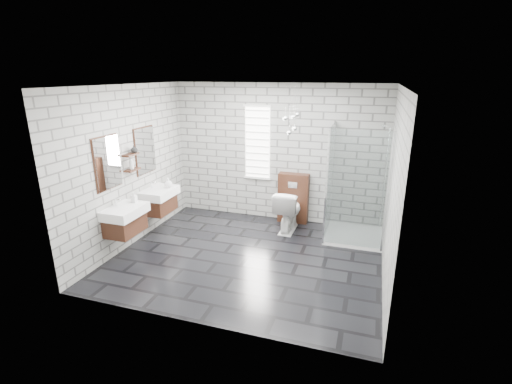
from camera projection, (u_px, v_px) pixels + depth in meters
The scene contains 20 objects.
floor at pixel (248, 257), 6.08m from camera, with size 4.20×3.60×0.02m, color black.
ceiling at pixel (247, 85), 5.25m from camera, with size 4.20×3.60×0.02m, color white.
wall_back at pixel (277, 154), 7.31m from camera, with size 4.20×0.02×2.70m, color #9D9D98.
wall_front at pixel (193, 220), 4.03m from camera, with size 4.20×0.02×2.70m, color #9D9D98.
wall_left at pixel (130, 167), 6.28m from camera, with size 0.02×3.60×2.70m, color #9D9D98.
wall_right at pixel (393, 190), 5.05m from camera, with size 0.02×3.60×2.70m, color #9D9D98.
vanity_left at pixel (123, 212), 5.90m from camera, with size 0.47×0.70×1.57m.
vanity_right at pixel (158, 193), 6.81m from camera, with size 0.47×0.70×1.57m.
shelf_lower at pixel (132, 170), 6.22m from camera, with size 0.14×0.30×0.03m, color #3E2013.
shelf_upper at pixel (131, 155), 6.14m from camera, with size 0.14×0.30×0.03m, color #3E2013.
window at pixel (257, 143), 7.34m from camera, with size 0.56×0.05×1.48m.
cistern_panel at pixel (293, 198), 7.36m from camera, with size 0.60×0.20×1.00m, color #3E2013.
flush_plate at pixel (293, 185), 7.17m from camera, with size 0.18×0.01×0.12m, color silver.
shower_enclosure at pixel (349, 213), 6.56m from camera, with size 1.00×1.00×2.03m.
pendant_cluster at pixel (292, 122), 6.58m from camera, with size 0.27×0.24×0.90m.
toilet at pixel (288, 210), 6.99m from camera, with size 0.44×0.78×0.80m, color white.
soap_bottle_a at pixel (134, 197), 6.05m from camera, with size 0.08×0.08×0.18m, color #B2B2B2.
soap_bottle_b at pixel (168, 183), 6.81m from camera, with size 0.14×0.14×0.19m, color #B2B2B2.
soap_bottle_c at pixel (131, 163), 6.16m from camera, with size 0.08×0.08×0.20m, color #B2B2B2.
vase at pixel (134, 149), 6.20m from camera, with size 0.12×0.12×0.12m, color #B2B2B2.
Camera 1 is at (1.79, -5.16, 2.87)m, focal length 26.00 mm.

